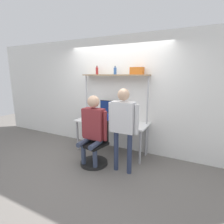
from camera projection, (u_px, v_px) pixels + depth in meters
ground_plane at (104, 157)px, 3.93m from camera, size 12.00×12.00×0.00m
wall_back at (118, 95)px, 4.24m from camera, size 8.00×0.06×2.70m
desk at (111, 125)px, 4.08m from camera, size 1.71×0.63×0.75m
shelf_unit at (115, 87)px, 4.05m from camera, size 1.63×0.26×1.83m
monitor at (110, 109)px, 4.19m from camera, size 0.54×0.21×0.46m
laptop at (107, 120)px, 3.96m from camera, size 0.34×0.23×0.22m
cell_phone at (117, 125)px, 3.80m from camera, size 0.07×0.15×0.01m
office_chair at (95, 151)px, 3.62m from camera, size 0.56×0.56×0.92m
person_seated at (93, 125)px, 3.46m from camera, size 0.59×0.48×1.43m
person_standing at (123, 120)px, 3.16m from camera, size 0.59×0.22×1.59m
bottle_red at (97, 71)px, 4.18m from camera, size 0.06×0.06×0.20m
bottle_blue at (115, 71)px, 3.97m from camera, size 0.07×0.07×0.19m
storage_box at (137, 71)px, 3.74m from camera, size 0.27×0.18×0.15m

